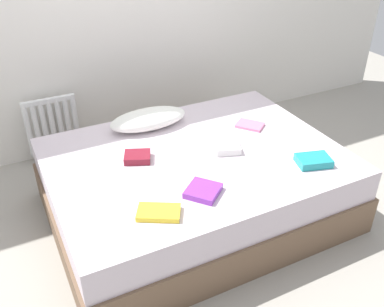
{
  "coord_description": "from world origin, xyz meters",
  "views": [
    {
      "loc": [
        -1.14,
        -2.22,
        2.05
      ],
      "look_at": [
        0.0,
        0.05,
        0.48
      ],
      "focal_mm": 40.19,
      "sensor_mm": 36.0,
      "label": 1
    }
  ],
  "objects_px": {
    "bed": "(195,184)",
    "textbook_white": "(227,146)",
    "textbook_maroon": "(137,157)",
    "pillow": "(148,119)",
    "textbook_yellow": "(159,212)",
    "textbook_pink": "(250,125)",
    "radiator": "(52,125)",
    "textbook_teal": "(313,161)",
    "textbook_purple": "(203,191)"
  },
  "relations": [
    {
      "from": "textbook_teal",
      "to": "textbook_white",
      "type": "xyz_separation_m",
      "value": [
        -0.42,
        0.42,
        -0.0
      ]
    },
    {
      "from": "bed",
      "to": "pillow",
      "type": "bearing_deg",
      "value": 104.86
    },
    {
      "from": "bed",
      "to": "textbook_teal",
      "type": "distance_m",
      "value": 0.83
    },
    {
      "from": "bed",
      "to": "textbook_yellow",
      "type": "height_order",
      "value": "textbook_yellow"
    },
    {
      "from": "pillow",
      "to": "textbook_purple",
      "type": "bearing_deg",
      "value": -91.43
    },
    {
      "from": "textbook_pink",
      "to": "textbook_yellow",
      "type": "relative_size",
      "value": 0.83
    },
    {
      "from": "textbook_teal",
      "to": "textbook_white",
      "type": "distance_m",
      "value": 0.59
    },
    {
      "from": "radiator",
      "to": "textbook_teal",
      "type": "relative_size",
      "value": 2.29
    },
    {
      "from": "textbook_purple",
      "to": "textbook_yellow",
      "type": "height_order",
      "value": "textbook_purple"
    },
    {
      "from": "textbook_teal",
      "to": "textbook_purple",
      "type": "xyz_separation_m",
      "value": [
        -0.8,
        0.04,
        -0.01
      ]
    },
    {
      "from": "bed",
      "to": "textbook_yellow",
      "type": "relative_size",
      "value": 8.36
    },
    {
      "from": "pillow",
      "to": "textbook_pink",
      "type": "height_order",
      "value": "pillow"
    },
    {
      "from": "bed",
      "to": "textbook_maroon",
      "type": "relative_size",
      "value": 11.63
    },
    {
      "from": "textbook_white",
      "to": "textbook_purple",
      "type": "height_order",
      "value": "textbook_white"
    },
    {
      "from": "textbook_white",
      "to": "radiator",
      "type": "bearing_deg",
      "value": 147.56
    },
    {
      "from": "radiator",
      "to": "textbook_pink",
      "type": "bearing_deg",
      "value": -37.94
    },
    {
      "from": "pillow",
      "to": "textbook_purple",
      "type": "relative_size",
      "value": 3.09
    },
    {
      "from": "textbook_yellow",
      "to": "textbook_teal",
      "type": "bearing_deg",
      "value": 30.54
    },
    {
      "from": "textbook_teal",
      "to": "textbook_purple",
      "type": "height_order",
      "value": "textbook_teal"
    },
    {
      "from": "pillow",
      "to": "textbook_teal",
      "type": "distance_m",
      "value": 1.24
    },
    {
      "from": "radiator",
      "to": "textbook_white",
      "type": "bearing_deg",
      "value": -51.71
    },
    {
      "from": "bed",
      "to": "textbook_white",
      "type": "height_order",
      "value": "textbook_white"
    },
    {
      "from": "textbook_maroon",
      "to": "textbook_purple",
      "type": "distance_m",
      "value": 0.57
    },
    {
      "from": "radiator",
      "to": "textbook_yellow",
      "type": "distance_m",
      "value": 1.71
    },
    {
      "from": "textbook_pink",
      "to": "textbook_yellow",
      "type": "bearing_deg",
      "value": -95.79
    },
    {
      "from": "radiator",
      "to": "pillow",
      "type": "xyz_separation_m",
      "value": [
        0.62,
        -0.69,
        0.23
      ]
    },
    {
      "from": "textbook_teal",
      "to": "textbook_pink",
      "type": "xyz_separation_m",
      "value": [
        -0.08,
        0.63,
        -0.02
      ]
    },
    {
      "from": "textbook_maroon",
      "to": "textbook_white",
      "type": "height_order",
      "value": "textbook_white"
    },
    {
      "from": "bed",
      "to": "textbook_maroon",
      "type": "bearing_deg",
      "value": 163.62
    },
    {
      "from": "textbook_pink",
      "to": "textbook_purple",
      "type": "bearing_deg",
      "value": -88.73
    },
    {
      "from": "bed",
      "to": "textbook_yellow",
      "type": "bearing_deg",
      "value": -134.69
    },
    {
      "from": "radiator",
      "to": "textbook_yellow",
      "type": "height_order",
      "value": "radiator"
    },
    {
      "from": "pillow",
      "to": "textbook_yellow",
      "type": "xyz_separation_m",
      "value": [
        -0.34,
        -0.99,
        -0.05
      ]
    },
    {
      "from": "textbook_pink",
      "to": "textbook_yellow",
      "type": "height_order",
      "value": "textbook_yellow"
    },
    {
      "from": "textbook_teal",
      "to": "textbook_pink",
      "type": "bearing_deg",
      "value": 113.64
    },
    {
      "from": "textbook_maroon",
      "to": "textbook_teal",
      "type": "relative_size",
      "value": 0.8
    },
    {
      "from": "textbook_maroon",
      "to": "textbook_white",
      "type": "relative_size",
      "value": 0.91
    },
    {
      "from": "pillow",
      "to": "textbook_teal",
      "type": "height_order",
      "value": "pillow"
    },
    {
      "from": "bed",
      "to": "textbook_teal",
      "type": "height_order",
      "value": "textbook_teal"
    },
    {
      "from": "textbook_white",
      "to": "textbook_purple",
      "type": "xyz_separation_m",
      "value": [
        -0.38,
        -0.38,
        -0.01
      ]
    },
    {
      "from": "radiator",
      "to": "pillow",
      "type": "height_order",
      "value": "pillow"
    },
    {
      "from": "textbook_teal",
      "to": "textbook_white",
      "type": "height_order",
      "value": "textbook_teal"
    },
    {
      "from": "radiator",
      "to": "textbook_maroon",
      "type": "relative_size",
      "value": 2.88
    },
    {
      "from": "textbook_white",
      "to": "textbook_pink",
      "type": "relative_size",
      "value": 0.96
    },
    {
      "from": "bed",
      "to": "textbook_teal",
      "type": "relative_size",
      "value": 9.25
    },
    {
      "from": "textbook_teal",
      "to": "textbook_purple",
      "type": "distance_m",
      "value": 0.8
    },
    {
      "from": "bed",
      "to": "textbook_yellow",
      "type": "xyz_separation_m",
      "value": [
        -0.47,
        -0.48,
        0.27
      ]
    },
    {
      "from": "radiator",
      "to": "textbook_yellow",
      "type": "xyz_separation_m",
      "value": [
        0.28,
        -1.68,
        0.18
      ]
    },
    {
      "from": "bed",
      "to": "textbook_maroon",
      "type": "height_order",
      "value": "textbook_maroon"
    },
    {
      "from": "textbook_maroon",
      "to": "pillow",
      "type": "bearing_deg",
      "value": 82.31
    }
  ]
}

